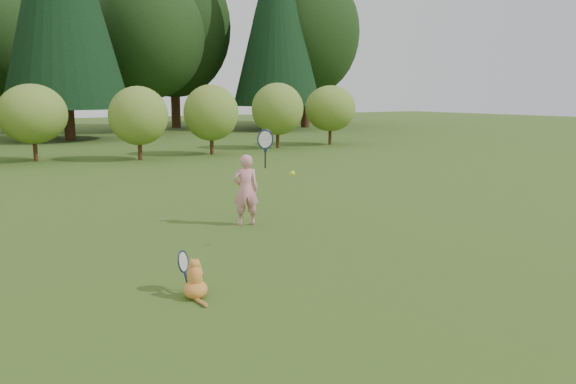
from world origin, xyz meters
TOP-DOWN VIEW (x-y plane):
  - ground at (0.00, 0.00)m, footprint 100.00×100.00m
  - shrub_row at (0.00, 13.00)m, footprint 28.00×3.00m
  - child at (0.03, 1.85)m, footprint 0.69×0.41m
  - cat at (-2.02, -0.92)m, footprint 0.43×0.64m
  - tennis_ball at (-0.10, 0.19)m, footprint 0.07×0.07m

SIDE VIEW (x-z plane):
  - ground at x=0.00m, z-range 0.00..0.00m
  - cat at x=-2.02m, z-range -0.07..0.53m
  - child at x=0.03m, z-range -0.27..1.52m
  - tennis_ball at x=-0.10m, z-range 1.05..1.12m
  - shrub_row at x=0.00m, z-range 0.00..2.80m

